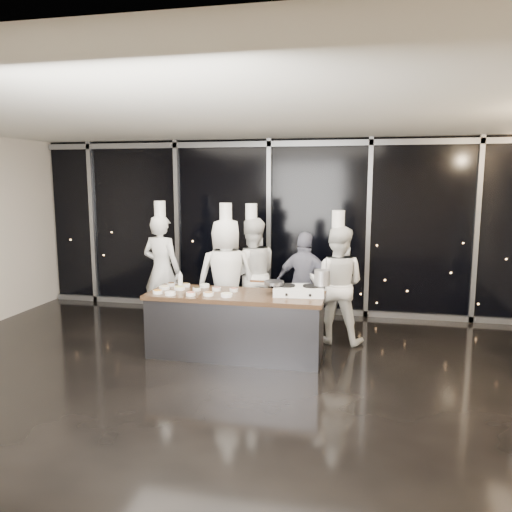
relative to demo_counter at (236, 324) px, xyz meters
The scene contains 14 objects.
ground 1.01m from the demo_counter, 90.00° to the right, with size 9.00×9.00×0.00m, color black.
room_shell 2.01m from the demo_counter, 78.94° to the right, with size 9.02×7.02×3.21m.
window_wall 2.78m from the demo_counter, 90.00° to the left, with size 8.90×0.11×3.20m.
demo_counter is the anchor object (origin of this frame).
stove 1.02m from the demo_counter, ahead, with size 0.71×0.48×0.14m.
frying_pan 0.81m from the demo_counter, ahead, with size 0.49×0.30×0.05m.
stock_pot 1.38m from the demo_counter, ahead, with size 0.21×0.21×0.21m, color #B0B0B3.
prep_bowls 0.79m from the demo_counter, behind, with size 1.16×0.72×0.05m.
squeeze_bottle 1.05m from the demo_counter, 169.32° to the left, with size 0.07×0.07×0.26m.
chef_far_left 2.10m from the demo_counter, 142.49° to the left, with size 0.75×0.56×2.12m.
chef_left 1.03m from the demo_counter, 113.53° to the left, with size 1.08×0.90×2.11m.
chef_center 1.36m from the demo_counter, 92.68° to the left, with size 1.09×0.96×2.09m.
guest 1.45m from the demo_counter, 53.16° to the left, with size 1.04×0.60×1.66m.
chef_right 1.69m from the demo_counter, 34.46° to the left, with size 0.94×0.78×2.02m.
Camera 1 is at (1.71, -5.66, 2.48)m, focal length 35.00 mm.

